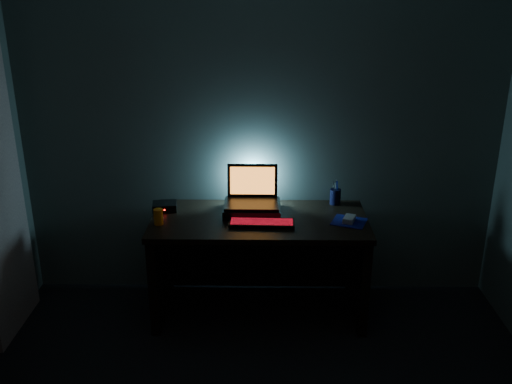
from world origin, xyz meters
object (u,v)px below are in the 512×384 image
(laptop, at_px, (252,194))
(mouse, at_px, (349,219))
(keyboard, at_px, (262,223))
(router, at_px, (165,207))
(pen_cup, at_px, (335,197))
(juice_glass, at_px, (158,217))

(laptop, distance_m, mouse, 0.71)
(keyboard, bearing_deg, router, 162.20)
(laptop, relative_size, pen_cup, 3.36)
(juice_glass, distance_m, router, 0.25)
(keyboard, height_order, juice_glass, juice_glass)
(router, bearing_deg, pen_cup, -1.50)
(mouse, bearing_deg, juice_glass, -156.46)
(pen_cup, relative_size, juice_glass, 1.05)
(laptop, bearing_deg, router, -178.38)
(pen_cup, distance_m, juice_glass, 1.30)
(keyboard, relative_size, pen_cup, 3.91)
(keyboard, xyz_separation_m, router, (-0.70, 0.25, 0.01))
(keyboard, bearing_deg, mouse, 7.66)
(laptop, height_order, mouse, laptop)
(mouse, xyz_separation_m, pen_cup, (-0.06, 0.33, 0.04))
(laptop, height_order, keyboard, laptop)
(pen_cup, xyz_separation_m, router, (-1.24, -0.14, -0.03))
(laptop, height_order, juice_glass, laptop)
(keyboard, height_order, router, router)
(laptop, bearing_deg, juice_glass, -156.99)
(keyboard, relative_size, mouse, 3.90)
(router, bearing_deg, laptop, -6.72)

